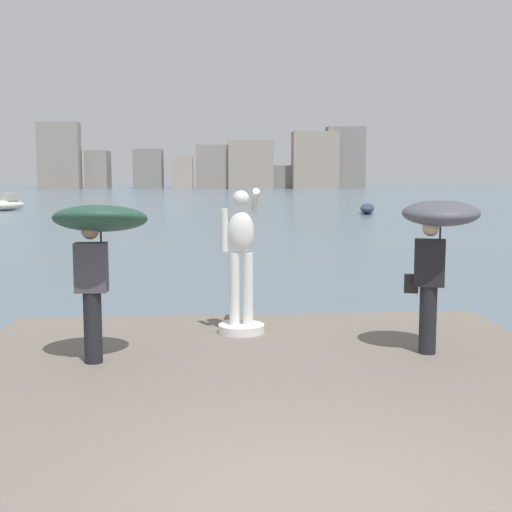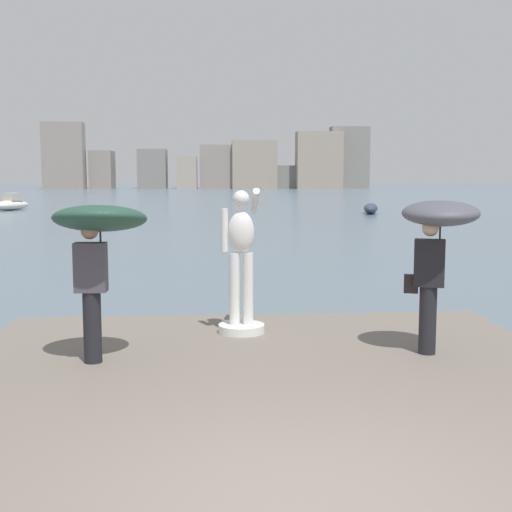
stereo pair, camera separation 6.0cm
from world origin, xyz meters
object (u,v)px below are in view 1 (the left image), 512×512
Objects in this scene: onlooker_left at (99,233)px; onlooker_right at (437,233)px; boat_mid at (367,208)px; boat_rightward at (7,204)px; statue_white_figure at (241,271)px.

onlooker_left is 4.23m from onlooker_right.
onlooker_right is 40.99m from boat_mid.
boat_rightward reaches higher than boat_mid.
statue_white_figure is at bearing 39.04° from onlooker_left.
onlooker_left is at bearing -72.85° from boat_rightward.
onlooker_left is 0.49× the size of boat_mid.
onlooker_left is at bearing -140.96° from statue_white_figure.
onlooker_right is at bearing -29.28° from statue_white_figure.
onlooker_right is 50.14m from boat_rightward.
boat_mid is (8.77, 40.01, -1.60)m from onlooker_right.
onlooker_right is at bearing -102.36° from boat_mid.
onlooker_left is at bearing -178.65° from onlooker_right.
boat_mid is at bearing 72.05° from onlooker_left.
boat_mid is at bearing 77.64° from onlooker_right.
onlooker_left reaches higher than boat_mid.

